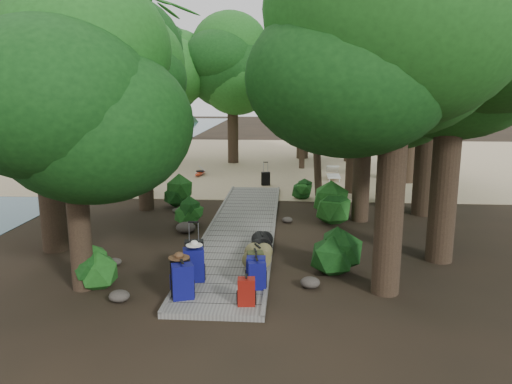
# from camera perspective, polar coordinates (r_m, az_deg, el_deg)

# --- Properties ---
(ground) EXTENTS (120.00, 120.00, 0.00)m
(ground) POSITION_cam_1_polar(r_m,az_deg,el_deg) (14.21, -1.99, -5.51)
(ground) COLOR black
(ground) RESTS_ON ground
(sand_beach) EXTENTS (40.00, 22.00, 0.02)m
(sand_beach) POSITION_cam_1_polar(r_m,az_deg,el_deg) (29.82, 1.19, 3.73)
(sand_beach) COLOR tan
(sand_beach) RESTS_ON ground
(boardwalk) EXTENTS (2.00, 12.00, 0.12)m
(boardwalk) POSITION_cam_1_polar(r_m,az_deg,el_deg) (15.14, -1.60, -4.17)
(boardwalk) COLOR gray
(boardwalk) RESTS_ON ground
(backpack_left_a) EXTENTS (0.49, 0.41, 0.78)m
(backpack_left_a) POSITION_cam_1_polar(r_m,az_deg,el_deg) (10.14, -8.38, -9.87)
(backpack_left_a) COLOR navy
(backpack_left_a) RESTS_ON boardwalk
(backpack_left_b) EXTENTS (0.44, 0.35, 0.74)m
(backpack_left_b) POSITION_cam_1_polar(r_m,az_deg,el_deg) (10.50, -8.61, -9.23)
(backpack_left_b) COLOR black
(backpack_left_b) RESTS_ON boardwalk
(backpack_left_c) EXTENTS (0.50, 0.41, 0.81)m
(backpack_left_c) POSITION_cam_1_polar(r_m,az_deg,el_deg) (10.97, -7.14, -8.05)
(backpack_left_c) COLOR navy
(backpack_left_c) RESTS_ON boardwalk
(backpack_right_a) EXTENTS (0.35, 0.26, 0.60)m
(backpack_right_a) POSITION_cam_1_polar(r_m,az_deg,el_deg) (9.79, -1.10, -11.15)
(backpack_right_a) COLOR maroon
(backpack_right_a) RESTS_ON boardwalk
(backpack_right_b) EXTENTS (0.41, 0.32, 0.66)m
(backpack_right_b) POSITION_cam_1_polar(r_m,az_deg,el_deg) (10.51, 0.09, -9.30)
(backpack_right_b) COLOR navy
(backpack_right_b) RESTS_ON boardwalk
(backpack_right_c) EXTENTS (0.40, 0.29, 0.68)m
(backpack_right_c) POSITION_cam_1_polar(r_m,az_deg,el_deg) (10.70, 0.01, -8.85)
(backpack_right_c) COLOR navy
(backpack_right_c) RESTS_ON boardwalk
(backpack_right_d) EXTENTS (0.41, 0.33, 0.55)m
(backpack_right_d) POSITION_cam_1_polar(r_m,az_deg,el_deg) (11.37, -0.08, -7.92)
(backpack_right_d) COLOR #3A3E1A
(backpack_right_d) RESTS_ON boardwalk
(duffel_right_khaki) EXTENTS (0.68, 0.79, 0.44)m
(duffel_right_khaki) POSITION_cam_1_polar(r_m,az_deg,el_deg) (11.90, 0.19, -7.28)
(duffel_right_khaki) COLOR olive
(duffel_right_khaki) RESTS_ON boardwalk
(duffel_right_black) EXTENTS (0.58, 0.80, 0.46)m
(duffel_right_black) POSITION_cam_1_polar(r_m,az_deg,el_deg) (12.77, 0.65, -5.89)
(duffel_right_black) COLOR black
(duffel_right_black) RESTS_ON boardwalk
(suitcase_on_boardwalk) EXTENTS (0.47, 0.32, 0.67)m
(suitcase_on_boardwalk) POSITION_cam_1_polar(r_m,az_deg,el_deg) (11.72, -7.06, -7.09)
(suitcase_on_boardwalk) COLOR black
(suitcase_on_boardwalk) RESTS_ON boardwalk
(lone_suitcase_on_sand) EXTENTS (0.41, 0.28, 0.58)m
(lone_suitcase_on_sand) POSITION_cam_1_polar(r_m,az_deg,el_deg) (21.87, 1.10, 1.53)
(lone_suitcase_on_sand) COLOR black
(lone_suitcase_on_sand) RESTS_ON sand_beach
(hat_brown) EXTENTS (0.43, 0.43, 0.13)m
(hat_brown) POSITION_cam_1_polar(r_m,az_deg,el_deg) (10.31, -8.81, -7.09)
(hat_brown) COLOR #51351E
(hat_brown) RESTS_ON backpack_left_b
(hat_white) EXTENTS (0.36, 0.36, 0.12)m
(hat_white) POSITION_cam_1_polar(r_m,az_deg,el_deg) (10.80, -7.08, -5.77)
(hat_white) COLOR silver
(hat_white) RESTS_ON backpack_left_c
(kayak) EXTENTS (0.89, 3.00, 0.30)m
(kayak) POSITION_cam_1_polar(r_m,az_deg,el_deg) (24.55, -6.41, 2.26)
(kayak) COLOR #AC280E
(kayak) RESTS_ON sand_beach
(sun_lounger) EXTENTS (0.60, 1.81, 0.58)m
(sun_lounger) POSITION_cam_1_polar(r_m,az_deg,el_deg) (23.47, 8.86, 2.10)
(sun_lounger) COLOR silver
(sun_lounger) RESTS_ON sand_beach
(tree_right_a) EXTENTS (5.00, 5.00, 8.33)m
(tree_right_a) POSITION_cam_1_polar(r_m,az_deg,el_deg) (10.25, 15.70, 10.98)
(tree_right_a) COLOR black
(tree_right_a) RESTS_ON ground
(tree_right_b) EXTENTS (5.22, 5.22, 9.32)m
(tree_right_b) POSITION_cam_1_polar(r_m,az_deg,el_deg) (12.72, 21.63, 12.94)
(tree_right_b) COLOR black
(tree_right_b) RESTS_ON ground
(tree_right_c) EXTENTS (4.55, 4.55, 7.87)m
(tree_right_c) POSITION_cam_1_polar(r_m,az_deg,el_deg) (16.03, 12.34, 10.51)
(tree_right_c) COLOR black
(tree_right_c) RESTS_ON ground
(tree_right_d) EXTENTS (6.54, 6.54, 11.99)m
(tree_right_d) POSITION_cam_1_polar(r_m,az_deg,el_deg) (17.55, 19.94, 16.93)
(tree_right_d) COLOR black
(tree_right_d) RESTS_ON ground
(tree_right_e) EXTENTS (5.39, 5.39, 9.71)m
(tree_right_e) POSITION_cam_1_polar(r_m,az_deg,el_deg) (20.44, 11.57, 13.37)
(tree_right_e) COLOR black
(tree_right_e) RESTS_ON ground
(tree_right_f) EXTENTS (5.48, 5.48, 9.78)m
(tree_right_f) POSITION_cam_1_polar(r_m,az_deg,el_deg) (23.26, 17.44, 12.96)
(tree_right_f) COLOR black
(tree_right_f) RESTS_ON ground
(tree_left_a) EXTENTS (3.99, 3.99, 6.64)m
(tree_left_a) POSITION_cam_1_polar(r_m,az_deg,el_deg) (10.80, -20.25, 6.23)
(tree_left_a) COLOR black
(tree_left_a) RESTS_ON ground
(tree_left_b) EXTENTS (5.21, 5.21, 9.37)m
(tree_left_b) POSITION_cam_1_polar(r_m,az_deg,el_deg) (13.77, -23.40, 12.77)
(tree_left_b) COLOR black
(tree_left_b) RESTS_ON ground
(tree_left_c) EXTENTS (4.33, 4.33, 7.54)m
(tree_left_c) POSITION_cam_1_polar(r_m,az_deg,el_deg) (17.63, -12.92, 10.04)
(tree_left_c) COLOR black
(tree_left_c) RESTS_ON ground
(tree_back_a) EXTENTS (5.01, 5.01, 8.67)m
(tree_back_a) POSITION_cam_1_polar(r_m,az_deg,el_deg) (28.27, -2.70, 12.07)
(tree_back_a) COLOR black
(tree_back_a) RESTS_ON ground
(tree_back_b) EXTENTS (5.56, 5.56, 9.94)m
(tree_back_b) POSITION_cam_1_polar(r_m,az_deg,el_deg) (30.18, 5.47, 13.22)
(tree_back_b) COLOR black
(tree_back_b) RESTS_ON ground
(tree_back_c) EXTENTS (4.62, 4.62, 8.32)m
(tree_back_c) POSITION_cam_1_polar(r_m,az_deg,el_deg) (29.29, 10.86, 11.53)
(tree_back_c) COLOR black
(tree_back_c) RESTS_ON ground
(tree_back_d) EXTENTS (4.98, 4.98, 8.31)m
(tree_back_d) POSITION_cam_1_polar(r_m,az_deg,el_deg) (29.27, -10.25, 11.54)
(tree_back_d) COLOR black
(tree_back_d) RESTS_ON ground
(palm_right_a) EXTENTS (4.00, 4.00, 6.82)m
(palm_right_a) POSITION_cam_1_polar(r_m,az_deg,el_deg) (19.79, 7.75, 9.36)
(palm_right_a) COLOR #133910
(palm_right_a) RESTS_ON ground
(palm_right_b) EXTENTS (4.59, 4.59, 8.86)m
(palm_right_b) POSITION_cam_1_polar(r_m,az_deg,el_deg) (24.64, 11.88, 12.08)
(palm_right_b) COLOR #133910
(palm_right_b) RESTS_ON ground
(palm_right_c) EXTENTS (4.10, 4.10, 6.52)m
(palm_right_c) POSITION_cam_1_polar(r_m,az_deg,el_deg) (26.53, 5.86, 9.71)
(palm_right_c) COLOR #133910
(palm_right_c) RESTS_ON ground
(palm_left_a) EXTENTS (4.66, 4.66, 7.41)m
(palm_left_a) POSITION_cam_1_polar(r_m,az_deg,el_deg) (20.50, -13.27, 10.07)
(palm_left_a) COLOR #133910
(palm_left_a) RESTS_ON ground
(rock_left_a) EXTENTS (0.42, 0.38, 0.23)m
(rock_left_a) POSITION_cam_1_polar(r_m,az_deg,el_deg) (10.65, -15.36, -11.39)
(rock_left_a) COLOR #4C473F
(rock_left_a) RESTS_ON ground
(rock_left_b) EXTENTS (0.32, 0.29, 0.18)m
(rock_left_b) POSITION_cam_1_polar(r_m,az_deg,el_deg) (12.72, -15.81, -7.67)
(rock_left_b) COLOR #4C473F
(rock_left_b) RESTS_ON ground
(rock_left_c) EXTENTS (0.58, 0.52, 0.32)m
(rock_left_c) POSITION_cam_1_polar(r_m,az_deg,el_deg) (15.01, -8.03, -4.03)
(rock_left_c) COLOR #4C473F
(rock_left_c) RESTS_ON ground
(rock_left_d) EXTENTS (0.30, 0.27, 0.16)m
(rock_left_d) POSITION_cam_1_polar(r_m,az_deg,el_deg) (17.41, -9.07, -2.10)
(rock_left_d) COLOR #4C473F
(rock_left_d) RESTS_ON ground
(rock_right_a) EXTENTS (0.43, 0.39, 0.24)m
(rock_right_a) POSITION_cam_1_polar(r_m,az_deg,el_deg) (11.00, 6.21, -10.24)
(rock_right_a) COLOR #4C473F
(rock_right_a) RESTS_ON ground
(rock_right_b) EXTENTS (0.52, 0.47, 0.29)m
(rock_right_b) POSITION_cam_1_polar(r_m,az_deg,el_deg) (12.72, 8.51, -7.07)
(rock_right_b) COLOR #4C473F
(rock_right_b) RESTS_ON ground
(rock_right_c) EXTENTS (0.33, 0.30, 0.18)m
(rock_right_c) POSITION_cam_1_polar(r_m,az_deg,el_deg) (16.00, 3.60, -3.19)
(rock_right_c) COLOR #4C473F
(rock_right_c) RESTS_ON ground
(rock_right_d) EXTENTS (0.54, 0.48, 0.30)m
(rock_right_d) POSITION_cam_1_polar(r_m,az_deg,el_deg) (18.27, 7.89, -1.18)
(rock_right_d) COLOR #4C473F
(rock_right_d) RESTS_ON ground
(shrub_left_a) EXTENTS (0.97, 0.97, 0.87)m
(shrub_left_a) POSITION_cam_1_polar(r_m,az_deg,el_deg) (11.53, -17.64, -8.00)
(shrub_left_a) COLOR #1A4C17
(shrub_left_a) RESTS_ON ground
(shrub_left_b) EXTENTS (0.99, 0.99, 0.89)m
(shrub_left_b) POSITION_cam_1_polar(r_m,az_deg,el_deg) (15.58, -7.65, -2.34)
(shrub_left_b) COLOR #1A4C17
(shrub_left_b) RESTS_ON ground
(shrub_left_c) EXTENTS (1.12, 1.12, 1.01)m
(shrub_left_c) POSITION_cam_1_polar(r_m,az_deg,el_deg) (18.34, -8.77, -0.02)
(shrub_left_c) COLOR #1A4C17
(shrub_left_c) RESTS_ON ground
(shrub_right_a) EXTENTS (1.13, 1.13, 1.01)m
(shrub_right_a) POSITION_cam_1_polar(r_m,az_deg,el_deg) (11.91, 9.10, -6.57)
(shrub_right_a) COLOR #1A4C17
(shrub_right_a) RESTS_ON ground
(shrub_right_b) EXTENTS (1.29, 1.29, 1.16)m
(shrub_right_b) POSITION_cam_1_polar(r_m,az_deg,el_deg) (16.13, 8.40, -1.37)
(shrub_right_b) COLOR #1A4C17
(shrub_right_b) RESTS_ON ground
(shrub_right_c) EXTENTS (0.88, 0.88, 0.79)m
(shrub_right_c) POSITION_cam_1_polar(r_m,az_deg,el_deg) (19.18, 5.33, 0.26)
(shrub_right_c) COLOR #1A4C17
(shrub_right_c) RESTS_ON ground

